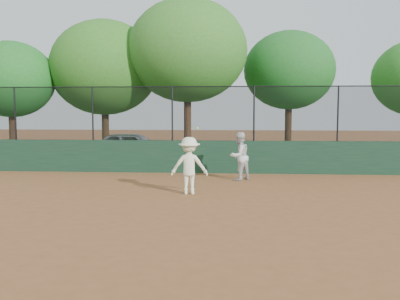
# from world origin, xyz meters

# --- Properties ---
(ground) EXTENTS (80.00, 80.00, 0.00)m
(ground) POSITION_xyz_m (0.00, 0.00, 0.00)
(ground) COLOR brown
(ground) RESTS_ON ground
(back_wall) EXTENTS (26.00, 0.20, 1.20)m
(back_wall) POSITION_xyz_m (0.00, 6.00, 0.60)
(back_wall) COLOR #1C3D27
(back_wall) RESTS_ON ground
(grass_strip) EXTENTS (36.00, 12.00, 0.01)m
(grass_strip) POSITION_xyz_m (0.00, 12.00, 0.00)
(grass_strip) COLOR #254916
(grass_strip) RESTS_ON ground
(parked_car) EXTENTS (4.08, 1.71, 1.38)m
(parked_car) POSITION_xyz_m (-2.61, 8.75, 0.69)
(parked_car) COLOR #ADB2B7
(parked_car) RESTS_ON ground
(player_second) EXTENTS (0.98, 0.97, 1.60)m
(player_second) POSITION_xyz_m (1.95, 4.41, 0.80)
(player_second) COLOR silver
(player_second) RESTS_ON ground
(player_main) EXTENTS (1.04, 0.73, 1.88)m
(player_main) POSITION_xyz_m (0.53, 1.84, 0.79)
(player_main) COLOR white
(player_main) RESTS_ON ground
(fence_assembly) EXTENTS (26.00, 0.06, 2.00)m
(fence_assembly) POSITION_xyz_m (-0.03, 6.00, 2.24)
(fence_assembly) COLOR black
(fence_assembly) RESTS_ON back_wall
(tree_0) EXTENTS (4.23, 3.84, 5.62)m
(tree_0) POSITION_xyz_m (-8.94, 10.58, 3.78)
(tree_0) COLOR #432A18
(tree_0) RESTS_ON ground
(tree_1) EXTENTS (5.47, 4.97, 6.79)m
(tree_1) POSITION_xyz_m (-4.69, 11.77, 4.42)
(tree_1) COLOR #3E2A15
(tree_1) RESTS_ON ground
(tree_2) EXTENTS (5.70, 5.18, 7.60)m
(tree_2) POSITION_xyz_m (-0.44, 11.07, 5.13)
(tree_2) COLOR #4B2E1B
(tree_2) RESTS_ON ground
(tree_3) EXTENTS (4.71, 4.28, 6.40)m
(tree_3) POSITION_xyz_m (4.65, 13.28, 4.36)
(tree_3) COLOR #3A2313
(tree_3) RESTS_ON ground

